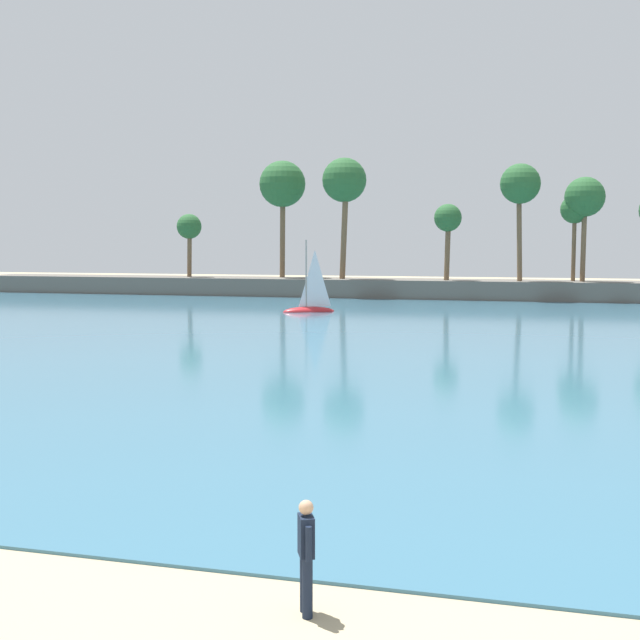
# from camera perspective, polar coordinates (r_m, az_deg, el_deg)

# --- Properties ---
(sea) EXTENTS (220.00, 108.40, 0.06)m
(sea) POSITION_cam_1_polar(r_m,az_deg,el_deg) (66.88, 10.69, 0.61)
(sea) COLOR #386B84
(sea) RESTS_ON ground
(palm_headland) EXTENTS (106.95, 6.58, 13.49)m
(palm_headland) POSITION_cam_1_polar(r_m,az_deg,el_deg) (80.92, 10.86, 3.62)
(palm_headland) COLOR #605B54
(palm_headland) RESTS_ON ground
(person_at_waterline) EXTENTS (0.33, 0.51, 1.67)m
(person_at_waterline) POSITION_cam_1_polar(r_m,az_deg,el_deg) (12.43, -0.93, -15.38)
(person_at_waterline) COLOR #141E33
(person_at_waterline) RESTS_ON ground
(sailboat_mid_bay) EXTENTS (4.07, 3.15, 5.84)m
(sailboat_mid_bay) POSITION_cam_1_polar(r_m,az_deg,el_deg) (64.38, -0.68, 1.02)
(sailboat_mid_bay) COLOR red
(sailboat_mid_bay) RESTS_ON sea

